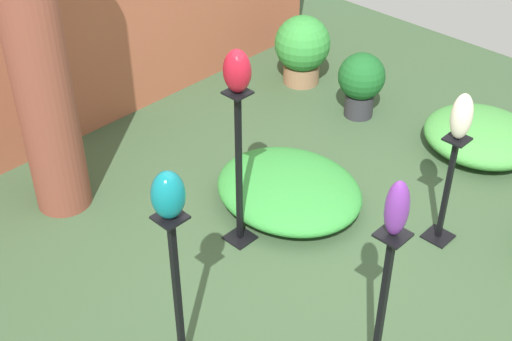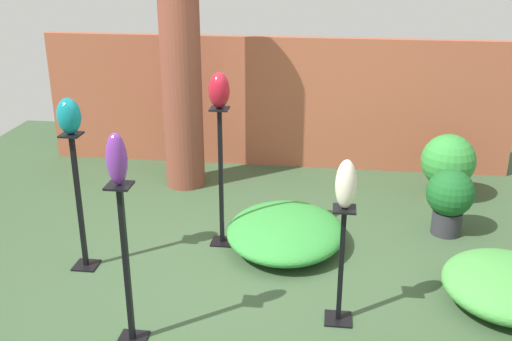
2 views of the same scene
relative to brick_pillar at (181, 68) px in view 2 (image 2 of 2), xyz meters
The scene contains 15 objects.
ground_plane 2.42m from the brick_pillar, 62.45° to the right, with size 8.00×8.00×0.00m, color #385133.
brick_wall_back 1.34m from the brick_pillar, 39.97° to the left, with size 5.60×0.12×1.58m, color #9E5138.
brick_pillar is the anchor object (origin of this frame).
pedestal_violet 3.00m from the brick_pillar, 83.85° to the right, with size 0.20×0.20×1.19m.
pedestal_ruby 1.69m from the brick_pillar, 63.62° to the right, with size 0.20×0.20×1.29m.
pedestal_teal 2.14m from the brick_pillar, 102.11° to the right, with size 0.20×0.20×1.20m.
pedestal_ivory 3.15m from the brick_pillar, 54.51° to the right, with size 0.20×0.20×0.91m.
art_vase_violet 2.89m from the brick_pillar, 83.85° to the right, with size 0.13×0.13×0.34m, color #6B2D8C.
art_vase_ruby 1.52m from the brick_pillar, 63.62° to the right, with size 0.18×0.20×0.31m, color maroon.
art_vase_teal 1.98m from the brick_pillar, 102.11° to the right, with size 0.19×0.18×0.29m, color #0F727A.
art_vase_ivory 3.01m from the brick_pillar, 54.51° to the right, with size 0.14×0.15×0.35m, color beige.
potted_plant_mid_left 3.07m from the brick_pillar, 17.98° to the right, with size 0.45×0.45×0.65m.
potted_plant_near_pillar 3.04m from the brick_pillar, ahead, with size 0.57×0.57×0.72m.
foliage_bed_west 2.19m from the brick_pillar, 46.65° to the right, with size 1.07×1.24×0.28m, color #338C38.
foliage_bed_center 3.84m from the brick_pillar, 34.30° to the right, with size 0.97×1.03×0.32m, color #479942.
Camera 2 is at (0.69, -4.45, 2.63)m, focal length 42.00 mm.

